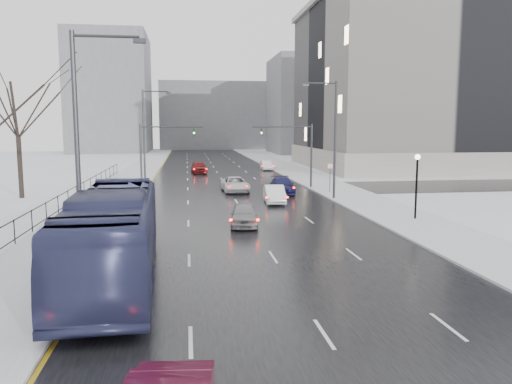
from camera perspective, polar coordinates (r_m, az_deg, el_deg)
name	(u,v)px	position (r m, az deg, el deg)	size (l,w,h in m)	color
road	(220,177)	(61.41, -4.10, 1.68)	(16.00, 150.00, 0.04)	black
cross_road	(228,190)	(49.52, -3.18, 0.28)	(130.00, 10.00, 0.04)	black
sidewalk_left	(133,178)	(61.62, -13.89, 1.56)	(5.00, 150.00, 0.16)	silver
sidewalk_right	(304,176)	(62.97, 5.48, 1.87)	(5.00, 150.00, 0.16)	silver
park_strip	(50,179)	(63.33, -22.47, 1.34)	(14.00, 150.00, 0.12)	white
tree_park_e	(22,199)	(47.56, -25.16, -0.76)	(9.45, 9.45, 13.50)	black
iron_fence	(37,216)	(32.68, -23.76, -2.55)	(0.06, 70.00, 1.30)	black
streetlight_r_mid	(332,134)	(42.74, 8.73, 6.58)	(2.95, 0.25, 10.00)	#2D2D33
streetlight_l_near	(83,142)	(21.38, -19.18, 5.37)	(2.95, 0.25, 10.00)	#2D2D33
streetlight_l_far	(146,132)	(53.13, -12.46, 6.66)	(2.95, 0.25, 10.00)	#2D2D33
lamppost_r_mid	(417,177)	(34.57, 17.90, 1.65)	(0.36, 0.36, 4.28)	black
mast_signal_right	(301,148)	(50.30, 5.17, 5.05)	(6.10, 0.33, 6.50)	#2D2D33
mast_signal_left	(152,149)	(49.12, -11.79, 4.86)	(6.10, 0.33, 6.50)	#2D2D33
no_uturn_sign	(330,169)	(47.03, 8.47, 2.62)	(0.60, 0.06, 2.70)	#2D2D33
civic_building	(443,94)	(82.88, 20.57, 10.49)	(41.00, 31.00, 24.80)	gray
bldg_far_right	(323,106)	(120.39, 7.66, 9.73)	(24.00, 20.00, 22.00)	slate
bldg_far_left	(111,94)	(127.47, -16.27, 10.73)	(18.00, 22.00, 28.00)	slate
bldg_far_center	(215,116)	(141.21, -4.68, 8.63)	(30.00, 18.00, 18.00)	slate
bus	(114,235)	(21.01, -15.95, -4.78)	(3.12, 13.33, 3.71)	navy
sedan_center_near	(244,214)	(31.41, -1.35, -2.56)	(1.71, 4.24, 1.45)	gray
sedan_right_near	(274,194)	(40.66, 2.11, -0.25)	(1.54, 4.40, 1.45)	white
sedan_right_cross	(235,184)	(47.67, -2.40, 0.88)	(2.35, 5.10, 1.42)	silver
sedan_right_far	(282,185)	(46.66, 3.03, 0.76)	(2.04, 5.02, 1.46)	#191A4C
sedan_center_far	(199,167)	(66.87, -6.55, 2.84)	(1.91, 4.76, 1.62)	maroon
sedan_right_distant	(266,165)	(71.32, 1.19, 3.07)	(1.42, 4.06, 1.34)	white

